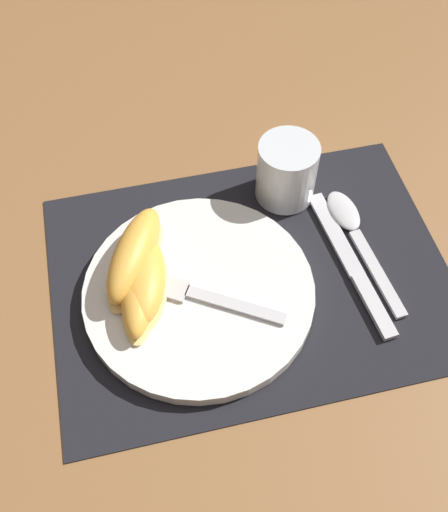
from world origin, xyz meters
TOP-DOWN VIEW (x-y plane):
  - ground_plane at (0.00, 0.00)m, footprint 3.00×3.00m
  - placemat at (0.00, 0.00)m, footprint 0.46×0.33m
  - plate at (-0.06, -0.01)m, footprint 0.26×0.26m
  - juice_glass at (0.07, 0.11)m, footprint 0.07×0.07m
  - knife at (0.12, -0.02)m, footprint 0.04×0.21m
  - spoon at (0.14, 0.04)m, footprint 0.04×0.19m
  - fork at (-0.07, -0.02)m, footprint 0.17×0.11m
  - citrus_wedge_0 at (-0.13, 0.03)m, footprint 0.10×0.14m
  - citrus_wedge_1 at (-0.12, -0.00)m, footprint 0.07×0.12m
  - citrus_wedge_2 at (-0.13, -0.01)m, footprint 0.06×0.13m

SIDE VIEW (x-z plane):
  - ground_plane at x=0.00m, z-range 0.00..0.00m
  - placemat at x=0.00m, z-range 0.00..0.00m
  - knife at x=0.12m, z-range 0.00..0.01m
  - spoon at x=0.14m, z-range 0.00..0.01m
  - plate at x=-0.06m, z-range 0.00..0.02m
  - fork at x=-0.07m, z-range 0.02..0.02m
  - citrus_wedge_2 at x=-0.13m, z-range 0.02..0.05m
  - citrus_wedge_1 at x=-0.12m, z-range 0.02..0.05m
  - juice_glass at x=0.07m, z-range 0.00..0.08m
  - citrus_wedge_0 at x=-0.13m, z-range 0.02..0.06m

